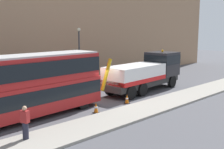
% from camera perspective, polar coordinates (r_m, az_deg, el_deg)
% --- Properties ---
extents(ground_plane, '(120.00, 120.00, 0.00)m').
position_cam_1_polar(ground_plane, '(22.31, -2.67, -5.40)').
color(ground_plane, '#4C4C51').
extents(near_kerb, '(60.00, 2.80, 0.15)m').
position_cam_1_polar(near_kerb, '(19.47, 5.67, -7.36)').
color(near_kerb, gray).
rests_on(near_kerb, ground_plane).
extents(building_facade, '(60.00, 1.50, 16.00)m').
position_cam_1_polar(building_facade, '(28.59, -14.51, 13.80)').
color(building_facade, '#9E7A5B').
rests_on(building_facade, ground_plane).
extents(recovery_tow_truck, '(10.21, 3.22, 3.67)m').
position_cam_1_polar(recovery_tow_truck, '(26.04, 7.07, 0.58)').
color(recovery_tow_truck, '#2D2D2D').
rests_on(recovery_tow_truck, ground_plane).
extents(double_decker_bus, '(11.16, 3.27, 4.06)m').
position_cam_1_polar(double_decker_bus, '(18.18, -17.40, -1.92)').
color(double_decker_bus, '#AD1E1E').
rests_on(double_decker_bus, ground_plane).
extents(pedestrian_onlooker, '(0.39, 0.47, 1.71)m').
position_cam_1_polar(pedestrian_onlooker, '(14.74, -17.40, -9.46)').
color(pedestrian_onlooker, '#232333').
rests_on(pedestrian_onlooker, near_kerb).
extents(traffic_cone_near_bus, '(0.36, 0.36, 0.72)m').
position_cam_1_polar(traffic_cone_near_bus, '(19.04, -3.30, -6.88)').
color(traffic_cone_near_bus, orange).
rests_on(traffic_cone_near_bus, ground_plane).
extents(traffic_cone_midway, '(0.36, 0.36, 0.72)m').
position_cam_1_polar(traffic_cone_midway, '(21.43, 3.09, -5.07)').
color(traffic_cone_midway, orange).
rests_on(traffic_cone_midway, ground_plane).
extents(street_lamp, '(0.36, 0.36, 5.83)m').
position_cam_1_polar(street_lamp, '(28.38, -6.75, 4.76)').
color(street_lamp, '#38383D').
rests_on(street_lamp, ground_plane).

